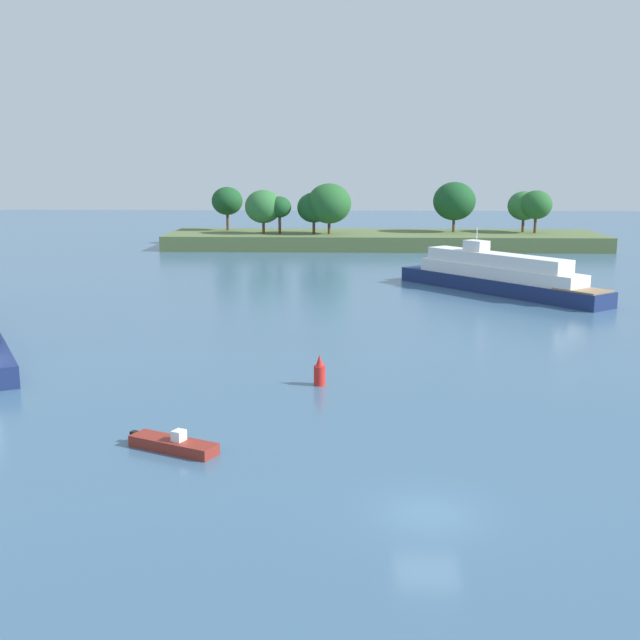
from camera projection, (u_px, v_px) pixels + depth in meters
name	position (u px, v px, depth m)	size (l,w,h in m)	color
ground_plane	(428.00, 514.00, 30.51)	(400.00, 400.00, 0.00)	#3D607F
treeline_island	(380.00, 228.00, 127.12)	(68.81, 16.95, 10.33)	#566B3D
white_riverboat	(498.00, 276.00, 82.27)	(18.95, 22.04, 6.62)	navy
small_motorboat	(173.00, 444.00, 37.22)	(4.61, 3.00, 1.04)	maroon
channel_buoy_red	(320.00, 372.00, 48.08)	(0.70, 0.70, 1.90)	red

